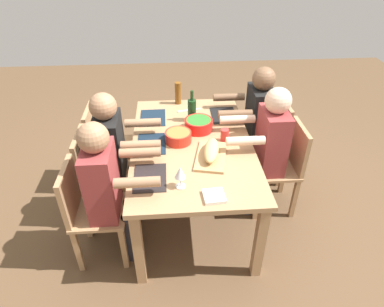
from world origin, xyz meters
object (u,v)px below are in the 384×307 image
object	(u,v)px
napkin_stack	(214,196)
diner_far_center	(116,150)
bread_loaf	(211,150)
wine_glass	(180,173)
chair_far_left	(88,208)
chair_near_center	(284,163)
chair_far_center	(97,172)
cutting_board	(211,156)
serving_bowl_greens	(199,124)
diner_far_left	(108,185)
diner_near_right	(254,118)
chair_far_right	(104,143)
serving_bowl_fruit	(178,136)
diner_near_center	(266,144)
beer_bottle	(178,93)
chair_near_right	(270,137)
wine_bottle	(192,109)
dining_table	(192,151)
cup_near_center	(225,135)

from	to	relation	value
napkin_stack	diner_far_center	bearing A→B (deg)	46.96
bread_loaf	wine_glass	xyz separation A→B (m)	(-0.33, 0.25, 0.05)
chair_far_left	chair_near_center	bearing A→B (deg)	-74.80
chair_far_center	cutting_board	size ratio (longest dim) A/B	2.12
serving_bowl_greens	diner_far_left	bearing A→B (deg)	132.39
chair_far_left	diner_far_center	distance (m)	0.52
diner_near_right	chair_near_center	size ratio (longest dim) A/B	1.41
cutting_board	chair_far_left	bearing A→B (deg)	103.19
chair_far_right	serving_bowl_fruit	distance (m)	0.87
bread_loaf	diner_near_center	bearing A→B (deg)	-66.15
napkin_stack	cutting_board	bearing A→B (deg)	-4.42
chair_near_center	beer_bottle	world-z (taller)	beer_bottle
diner_far_left	serving_bowl_fruit	world-z (taller)	diner_far_left
diner_far_center	wine_glass	xyz separation A→B (m)	(-0.55, -0.51, 0.16)
chair_near_right	chair_far_left	xyz separation A→B (m)	(-0.88, 1.63, 0.00)
chair_far_left	diner_far_left	world-z (taller)	diner_far_left
beer_bottle	diner_far_left	bearing A→B (deg)	155.07
chair_near_center	wine_bottle	world-z (taller)	wine_bottle
dining_table	diner_near_right	distance (m)	0.77
cutting_board	napkin_stack	size ratio (longest dim) A/B	2.86
chair_near_center	napkin_stack	distance (m)	1.02
diner_near_right	serving_bowl_fruit	size ratio (longest dim) A/B	5.52
wine_glass	chair_far_left	bearing A→B (deg)	81.16
chair_far_left	diner_near_right	bearing A→B (deg)	-58.51
cutting_board	beer_bottle	xyz separation A→B (m)	(0.95, 0.21, 0.10)
serving_bowl_fruit	cup_near_center	size ratio (longest dim) A/B	2.01
serving_bowl_fruit	cup_near_center	bearing A→B (deg)	-92.51
diner_far_left	chair_near_center	xyz separation A→B (m)	(0.44, -1.44, -0.21)
chair_far_left	serving_bowl_greens	size ratio (longest dim) A/B	3.53
diner_far_left	napkin_stack	size ratio (longest dim) A/B	8.57
chair_far_right	wine_glass	bearing A→B (deg)	-145.01
chair_near_center	napkin_stack	size ratio (longest dim) A/B	6.07
serving_bowl_greens	bread_loaf	world-z (taller)	bread_loaf
chair_near_right	chair_far_left	distance (m)	1.85
diner_far_left	wine_glass	world-z (taller)	diner_far_left
wine_glass	napkin_stack	size ratio (longest dim) A/B	1.19
diner_far_center	chair_near_center	xyz separation A→B (m)	(0.00, -1.44, -0.21)
chair_near_right	chair_near_center	bearing A→B (deg)	180.00
beer_bottle	chair_near_center	bearing A→B (deg)	-129.17
wine_glass	napkin_stack	bearing A→B (deg)	-120.67
chair_near_right	diner_near_right	world-z (taller)	diner_near_right
chair_near_right	chair_far_center	size ratio (longest dim) A/B	1.00
serving_bowl_fruit	bread_loaf	size ratio (longest dim) A/B	0.68
chair_near_right	bread_loaf	distance (m)	1.00
dining_table	chair_near_center	world-z (taller)	chair_near_center
chair_near_center	napkin_stack	xyz separation A→B (m)	(-0.68, 0.72, 0.27)
chair_near_right	napkin_stack	bearing A→B (deg)	147.31
wine_bottle	diner_far_left	bearing A→B (deg)	141.28
chair_far_center	diner_near_center	world-z (taller)	diner_near_center
diner_far_left	diner_near_center	size ratio (longest dim) A/B	1.00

